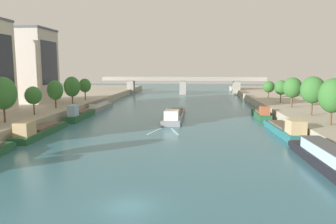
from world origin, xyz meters
TOP-DOWN VIEW (x-y plane):
  - ground_plane at (0.00, 0.00)m, footprint 400.00×400.00m
  - quay_left at (-40.56, 55.00)m, footprint 36.00×170.00m
  - barge_midriver at (0.71, 45.25)m, footprint 4.09×22.93m
  - wake_behind_barge at (-0.04, 30.97)m, footprint 5.60×5.91m
  - moored_boat_left_midway at (-20.50, 25.44)m, footprint 3.26×16.03m
  - moored_boat_left_lone at (-20.00, 42.90)m, footprint 2.38×13.58m
  - moored_boat_left_second at (-20.48, 59.18)m, footprint 3.06×15.85m
  - moored_boat_right_end at (20.13, 12.82)m, footprint 3.24×16.31m
  - moored_boat_right_second at (20.62, 29.97)m, footprint 3.82×16.38m
  - moored_boat_right_gap_after at (20.27, 48.52)m, footprint 2.95×13.36m
  - tree_left_far at (-26.65, 26.06)m, footprint 4.37×4.37m
  - tree_left_by_lamp at (-26.05, 34.75)m, footprint 3.20×3.20m
  - tree_left_third at (-26.53, 45.54)m, footprint 3.58×3.58m
  - tree_left_midway at (-25.87, 53.85)m, footprint 4.04×4.04m
  - tree_left_second at (-26.24, 64.35)m, footprint 3.41×3.41m
  - tree_right_nearest at (27.10, 28.27)m, footprint 4.27×4.27m
  - tree_right_midway at (27.76, 38.81)m, footprint 4.59×4.59m
  - tree_right_end_of_row at (27.78, 51.70)m, footprint 4.29×4.29m
  - tree_right_by_lamp at (27.82, 61.67)m, footprint 3.37×3.37m
  - tree_right_third at (27.67, 75.19)m, footprint 3.48×3.48m
  - building_left_middle at (-39.60, 57.48)m, footprint 13.39×11.82m
  - bridge_far at (0.00, 111.50)m, footprint 69.12×4.40m

SIDE VIEW (x-z plane):
  - ground_plane at x=0.00m, z-range 0.00..0.00m
  - wake_behind_barge at x=-0.04m, z-range 0.00..0.03m
  - barge_midriver at x=0.71m, z-range -0.57..2.24m
  - moored_boat_left_midway at x=-20.50m, z-range -0.65..2.44m
  - moored_boat_right_gap_after at x=20.27m, z-range -0.59..2.43m
  - moored_boat_right_second at x=20.62m, z-range -0.67..2.60m
  - moored_boat_left_second at x=-20.48m, z-range -0.20..2.20m
  - quay_left at x=-40.56m, z-range 0.00..2.09m
  - moored_boat_left_lone at x=-20.00m, z-range -0.73..2.85m
  - moored_boat_right_end at x=20.13m, z-range -0.21..2.40m
  - bridge_far at x=0.00m, z-range 1.10..8.41m
  - tree_right_third at x=27.67m, z-range 2.88..8.02m
  - tree_left_by_lamp at x=-26.05m, z-range 3.11..8.67m
  - tree_right_by_lamp at x=27.82m, z-range 3.10..9.01m
  - tree_left_third at x=-26.53m, z-range 3.00..9.32m
  - tree_left_second at x=-26.24m, z-range 3.14..9.23m
  - tree_left_midway at x=-25.87m, z-range 2.99..9.94m
  - tree_right_end_of_row at x=27.78m, z-range 3.17..10.12m
  - tree_right_nearest at x=27.10m, z-range 3.07..10.58m
  - tree_right_midway at x=27.76m, z-range 3.24..10.77m
  - tree_left_far at x=-26.65m, z-range 3.18..10.85m
  - building_left_middle at x=-39.60m, z-range 2.10..21.50m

